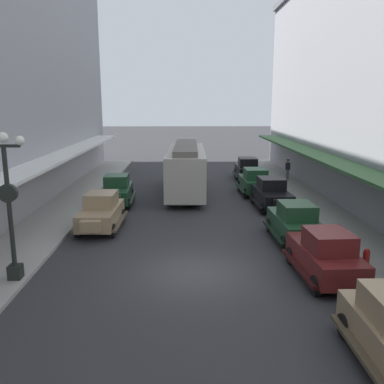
% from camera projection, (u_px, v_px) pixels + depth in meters
% --- Properties ---
extents(ground_plane, '(200.00, 200.00, 0.00)m').
position_uv_depth(ground_plane, '(195.00, 272.00, 15.49)').
color(ground_plane, '#2D2D30').
extents(parked_car_0, '(2.28, 4.31, 1.84)m').
position_uv_depth(parked_car_0, '(272.00, 193.00, 24.73)').
color(parked_car_0, black).
rests_on(parked_car_0, ground).
extents(parked_car_1, '(2.23, 4.29, 1.84)m').
position_uv_depth(parked_car_1, '(101.00, 211.00, 20.64)').
color(parked_car_1, '#997F5B').
rests_on(parked_car_1, ground).
extents(parked_car_3, '(2.31, 4.32, 1.84)m').
position_uv_depth(parked_car_3, '(326.00, 253.00, 14.80)').
color(parked_car_3, '#591919').
rests_on(parked_car_3, ground).
extents(parked_car_4, '(2.21, 4.28, 1.84)m').
position_uv_depth(parked_car_4, '(247.00, 168.00, 34.16)').
color(parked_car_4, black).
rests_on(parked_car_4, ground).
extents(parked_car_5, '(2.23, 4.29, 1.84)m').
position_uv_depth(parked_car_5, '(295.00, 221.00, 18.84)').
color(parked_car_5, '#193D23').
rests_on(parked_car_5, ground).
extents(parked_car_6, '(2.29, 4.31, 1.84)m').
position_uv_depth(parked_car_6, '(117.00, 190.00, 25.71)').
color(parked_car_6, '#193D23').
rests_on(parked_car_6, ground).
extents(parked_car_7, '(2.22, 4.29, 1.84)m').
position_uv_depth(parked_car_7, '(255.00, 181.00, 28.61)').
color(parked_car_7, '#193D23').
rests_on(parked_car_7, ground).
extents(streetcar, '(2.71, 9.65, 3.46)m').
position_uv_depth(streetcar, '(186.00, 167.00, 28.44)').
color(streetcar, '#ADA899').
rests_on(streetcar, ground).
extents(lamp_post_with_clock, '(1.42, 0.44, 5.16)m').
position_uv_depth(lamp_post_with_clock, '(9.00, 201.00, 14.01)').
color(lamp_post_with_clock, black).
rests_on(lamp_post_with_clock, sidewalk_left).
extents(fire_hydrant, '(0.24, 0.24, 0.82)m').
position_uv_depth(fire_hydrant, '(366.00, 259.00, 15.30)').
color(fire_hydrant, '#B21E19').
rests_on(fire_hydrant, sidewalk_right).
extents(pedestrian_1, '(0.36, 0.28, 1.67)m').
position_uv_depth(pedestrian_1, '(288.00, 170.00, 33.07)').
color(pedestrian_1, slate).
rests_on(pedestrian_1, sidewalk_right).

